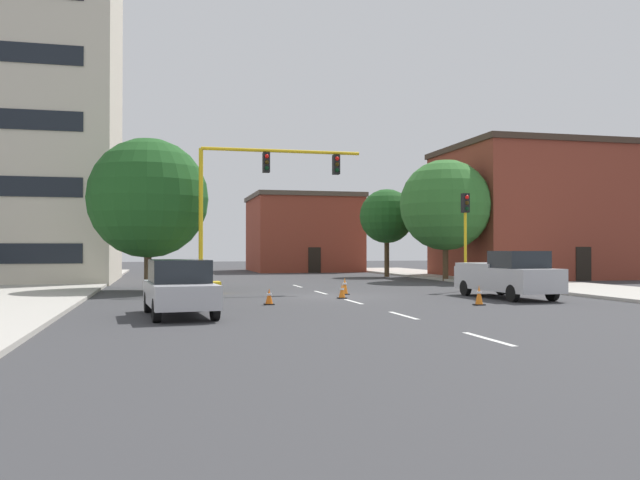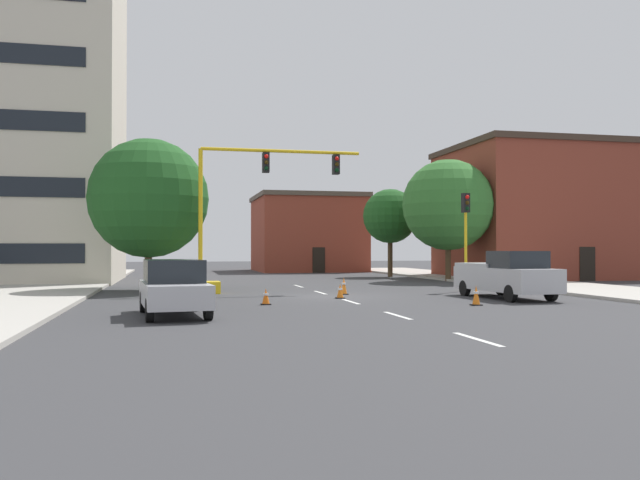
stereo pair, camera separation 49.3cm
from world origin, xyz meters
TOP-DOWN VIEW (x-y plane):
  - ground_plane at (0.00, 0.00)m, footprint 160.00×160.00m
  - sidewalk_left at (-13.28, 8.00)m, footprint 6.00×56.00m
  - sidewalk_right at (13.28, 8.00)m, footprint 6.00×56.00m
  - lane_stripe_seg_0 at (0.00, -14.00)m, footprint 0.16×2.40m
  - lane_stripe_seg_1 at (0.00, -8.50)m, footprint 0.16×2.40m
  - lane_stripe_seg_2 at (0.00, -3.00)m, footprint 0.16×2.40m
  - lane_stripe_seg_3 at (0.00, 2.50)m, footprint 0.16×2.40m
  - lane_stripe_seg_4 at (0.00, 8.00)m, footprint 0.16×2.40m
  - building_brick_center at (5.46, 32.50)m, footprint 9.70×10.29m
  - building_row_right at (19.10, 14.79)m, footprint 12.99×10.85m
  - traffic_signal_gantry at (-4.50, 3.13)m, footprint 8.54×1.20m
  - traffic_light_pole_right at (7.18, 1.92)m, footprint 0.32×0.47m
  - tree_right_mid at (10.44, 11.54)m, footprint 5.86×5.86m
  - tree_left_near at (-7.99, 5.51)m, footprint 5.87×5.87m
  - tree_right_far at (8.89, 18.51)m, footprint 4.02×4.02m
  - pickup_truck_silver at (6.77, -2.84)m, footprint 2.31×5.51m
  - sedan_silver_near_left at (-6.79, -7.10)m, footprint 2.27×4.66m
  - traffic_cone_roadside_a at (-3.45, -3.66)m, footprint 0.36×0.36m
  - traffic_cone_roadside_b at (4.05, -5.62)m, footprint 0.36×0.36m
  - traffic_cone_roadside_c at (0.76, 0.98)m, footprint 0.36×0.36m
  - traffic_cone_roadside_d at (0.01, -1.26)m, footprint 0.36×0.36m

SIDE VIEW (x-z plane):
  - ground_plane at x=0.00m, z-range 0.00..0.00m
  - lane_stripe_seg_0 at x=0.00m, z-range 0.00..0.01m
  - lane_stripe_seg_1 at x=0.00m, z-range 0.00..0.01m
  - lane_stripe_seg_2 at x=0.00m, z-range 0.00..0.01m
  - lane_stripe_seg_3 at x=0.00m, z-range 0.00..0.01m
  - lane_stripe_seg_4 at x=0.00m, z-range 0.00..0.01m
  - sidewalk_left at x=-13.28m, z-range 0.00..0.14m
  - sidewalk_right at x=13.28m, z-range 0.00..0.14m
  - traffic_cone_roadside_a at x=-3.45m, z-range -0.01..0.60m
  - traffic_cone_roadside_d at x=0.01m, z-range -0.01..0.61m
  - traffic_cone_roadside_b at x=4.05m, z-range -0.01..0.73m
  - traffic_cone_roadside_c at x=0.76m, z-range -0.01..0.77m
  - sedan_silver_near_left at x=-6.79m, z-range 0.02..1.76m
  - pickup_truck_silver at x=6.77m, z-range -0.02..1.97m
  - traffic_signal_gantry at x=-4.50m, z-range -1.20..5.63m
  - traffic_light_pole_right at x=7.18m, z-range 1.13..5.93m
  - building_brick_center at x=5.46m, z-range 0.01..7.08m
  - tree_right_far at x=8.89m, z-range 1.23..7.73m
  - tree_left_near at x=-7.99m, z-range 0.81..8.31m
  - building_row_right at x=19.10m, z-range 0.01..9.43m
  - tree_right_mid at x=10.44m, z-range 0.98..8.81m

